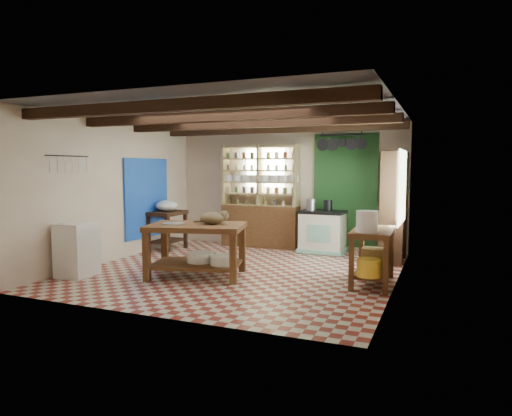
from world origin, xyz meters
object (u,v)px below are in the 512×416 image
at_px(prep_table, 167,230).
at_px(white_cabinet, 77,249).
at_px(cat, 213,218).
at_px(right_counter, 373,257).
at_px(stove, 323,232).
at_px(work_table, 197,250).

xyz_separation_m(prep_table, white_cabinet, (-0.02, -2.51, 0.02)).
bearing_deg(cat, right_counter, -14.35).
distance_m(prep_table, right_counter, 4.55).
height_order(stove, white_cabinet, stove).
distance_m(prep_table, cat, 2.64).
xyz_separation_m(prep_table, right_counter, (4.38, -1.23, 0.00)).
relative_size(work_table, white_cabinet, 1.73).
bearing_deg(work_table, right_counter, -2.89).
height_order(stove, prep_table, stove).
relative_size(stove, prep_table, 1.08).
xyz_separation_m(stove, cat, (-1.10, -2.63, 0.50)).
xyz_separation_m(stove, right_counter, (1.31, -2.17, -0.02)).
height_order(stove, cat, cat).
bearing_deg(work_table, cat, 11.31).
height_order(work_table, prep_table, work_table).
xyz_separation_m(white_cabinet, right_counter, (4.40, 1.28, -0.02)).
bearing_deg(prep_table, right_counter, -15.02).
height_order(prep_table, right_counter, right_counter).
xyz_separation_m(right_counter, cat, (-2.41, -0.46, 0.52)).
height_order(stove, right_counter, stove).
height_order(white_cabinet, right_counter, white_cabinet).
bearing_deg(work_table, prep_table, 118.93).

